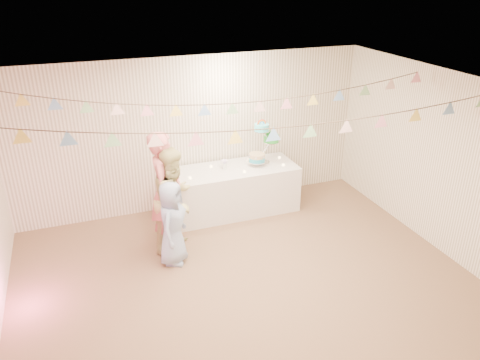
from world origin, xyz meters
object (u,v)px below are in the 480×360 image
object	(u,v)px
cake_stand	(264,145)
person_adult_b	(175,199)
table	(234,190)
person_child	(172,223)
person_adult_a	(166,191)

from	to	relation	value
cake_stand	person_adult_b	world-z (taller)	person_adult_b
table	cake_stand	size ratio (longest dim) A/B	2.88
person_child	cake_stand	bearing A→B (deg)	-27.10
table	cake_stand	xyz separation A→B (m)	(0.55, 0.05, 0.72)
person_child	person_adult_b	bearing A→B (deg)	10.65
person_adult_b	person_adult_a	bearing A→B (deg)	92.16
person_adult_a	person_child	size ratio (longest dim) A/B	1.46
cake_stand	person_adult_a	bearing A→B (deg)	-157.89
person_adult_b	person_child	world-z (taller)	person_adult_b
person_adult_a	person_child	distance (m)	0.53
person_child	person_adult_a	bearing A→B (deg)	27.06
table	person_adult_b	distance (m)	1.49
person_adult_b	table	bearing A→B (deg)	-13.37
cake_stand	person_adult_b	distance (m)	1.97
table	cake_stand	world-z (taller)	cake_stand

